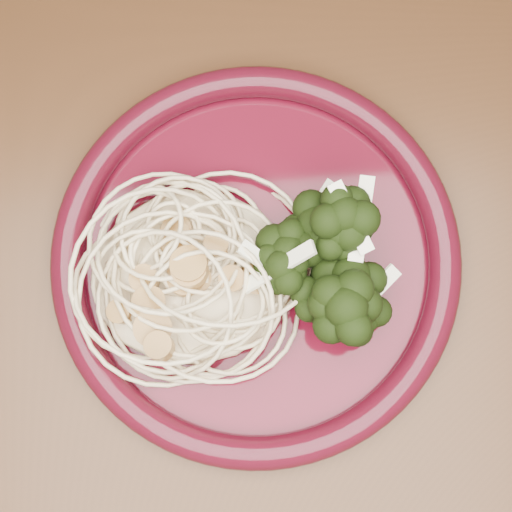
{
  "coord_description": "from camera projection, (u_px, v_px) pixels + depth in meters",
  "views": [
    {
      "loc": [
        -0.03,
        -0.11,
        1.26
      ],
      "look_at": [
        -0.02,
        -0.01,
        0.77
      ],
      "focal_mm": 50.0,
      "sensor_mm": 36.0,
      "label": 1
    }
  ],
  "objects": [
    {
      "name": "onion_garnish",
      "position": [
        341.0,
        218.0,
        0.46
      ],
      "size": [
        0.09,
        0.11,
        0.05
      ],
      "primitive_type": null,
      "rotation": [
        0.0,
        0.0,
        0.21
      ],
      "color": "white",
      "rests_on": "broccoli_pile"
    },
    {
      "name": "broccoli_pile",
      "position": [
        336.0,
        230.0,
        0.49
      ],
      "size": [
        0.12,
        0.17,
        0.05
      ],
      "primitive_type": "ellipsoid",
      "rotation": [
        0.0,
        0.0,
        0.21
      ],
      "color": "black",
      "rests_on": "dinner_plate"
    },
    {
      "name": "spaghetti_pile",
      "position": [
        191.0,
        273.0,
        0.49
      ],
      "size": [
        0.17,
        0.15,
        0.03
      ],
      "primitive_type": "ellipsoid",
      "rotation": [
        0.0,
        0.0,
        0.21
      ],
      "color": "beige",
      "rests_on": "dinner_plate"
    },
    {
      "name": "dining_table",
      "position": [
        284.0,
        273.0,
        0.62
      ],
      "size": [
        1.2,
        0.8,
        0.75
      ],
      "color": "#472814",
      "rests_on": "ground"
    },
    {
      "name": "scallop_cluster",
      "position": [
        186.0,
        263.0,
        0.46
      ],
      "size": [
        0.15,
        0.15,
        0.04
      ],
      "primitive_type": null,
      "rotation": [
        0.0,
        0.0,
        0.21
      ],
      "color": "#B58A4A",
      "rests_on": "spaghetti_pile"
    },
    {
      "name": "dinner_plate",
      "position": [
        256.0,
        259.0,
        0.51
      ],
      "size": [
        0.35,
        0.35,
        0.02
      ],
      "rotation": [
        0.0,
        0.0,
        0.21
      ],
      "color": "#440814",
      "rests_on": "dining_table"
    }
  ]
}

